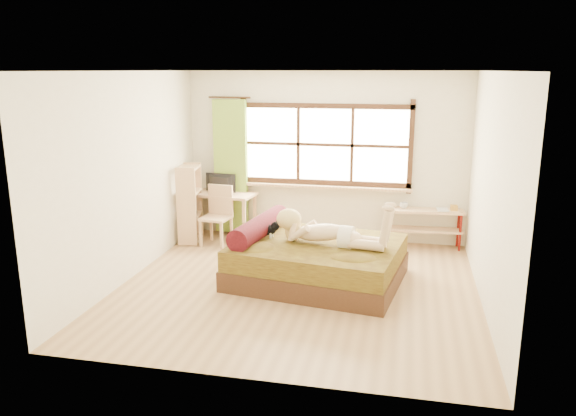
% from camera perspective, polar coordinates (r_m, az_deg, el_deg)
% --- Properties ---
extents(floor, '(4.50, 4.50, 0.00)m').
position_cam_1_polar(floor, '(7.27, 0.97, -8.06)').
color(floor, '#9E754C').
rests_on(floor, ground).
extents(ceiling, '(4.50, 4.50, 0.00)m').
position_cam_1_polar(ceiling, '(6.74, 1.07, 13.76)').
color(ceiling, white).
rests_on(ceiling, wall_back).
extents(wall_back, '(4.50, 0.00, 4.50)m').
position_cam_1_polar(wall_back, '(9.06, 3.78, 5.19)').
color(wall_back, silver).
rests_on(wall_back, floor).
extents(wall_front, '(4.50, 0.00, 4.50)m').
position_cam_1_polar(wall_front, '(4.75, -4.23, -2.84)').
color(wall_front, silver).
rests_on(wall_front, floor).
extents(wall_left, '(0.00, 4.50, 4.50)m').
position_cam_1_polar(wall_left, '(7.63, -15.83, 3.05)').
color(wall_left, silver).
rests_on(wall_left, floor).
extents(wall_right, '(0.00, 4.50, 4.50)m').
position_cam_1_polar(wall_right, '(6.82, 19.91, 1.50)').
color(wall_right, silver).
rests_on(wall_right, floor).
extents(window, '(2.80, 0.16, 1.46)m').
position_cam_1_polar(window, '(9.01, 3.77, 6.17)').
color(window, '#FFEDBF').
rests_on(window, wall_back).
extents(curtain, '(0.55, 0.10, 2.20)m').
position_cam_1_polar(curtain, '(9.33, -5.83, 4.16)').
color(curtain, '#588223').
rests_on(curtain, wall_back).
extents(bed, '(2.34, 1.99, 0.80)m').
position_cam_1_polar(bed, '(7.41, 2.64, -5.25)').
color(bed, black).
rests_on(bed, floor).
extents(woman, '(1.52, 0.64, 0.63)m').
position_cam_1_polar(woman, '(7.17, 4.20, -1.29)').
color(woman, '#D6B18A').
rests_on(woman, bed).
extents(kitten, '(0.33, 0.17, 0.25)m').
position_cam_1_polar(kitten, '(7.52, -2.24, -2.03)').
color(kitten, black).
rests_on(kitten, bed).
extents(desk, '(1.26, 0.70, 0.75)m').
position_cam_1_polar(desk, '(9.31, -7.05, 0.96)').
color(desk, tan).
rests_on(desk, floor).
extents(monitor, '(0.53, 0.14, 0.30)m').
position_cam_1_polar(monitor, '(9.30, -6.99, 2.54)').
color(monitor, black).
rests_on(monitor, desk).
extents(chair, '(0.47, 0.47, 0.94)m').
position_cam_1_polar(chair, '(8.97, -7.11, -0.37)').
color(chair, tan).
rests_on(chair, floor).
extents(pipe_shelf, '(1.23, 0.38, 0.69)m').
position_cam_1_polar(pipe_shelf, '(8.98, 13.62, -1.14)').
color(pipe_shelf, tan).
rests_on(pipe_shelf, floor).
extents(cup, '(0.13, 0.13, 0.10)m').
position_cam_1_polar(cup, '(8.92, 11.69, 0.26)').
color(cup, gray).
rests_on(cup, pipe_shelf).
extents(book, '(0.19, 0.25, 0.02)m').
position_cam_1_polar(book, '(8.95, 14.88, -0.15)').
color(book, gray).
rests_on(book, pipe_shelf).
extents(bookshelf, '(0.39, 0.58, 1.24)m').
position_cam_1_polar(bookshelf, '(9.12, -9.96, 0.47)').
color(bookshelf, tan).
rests_on(bookshelf, floor).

